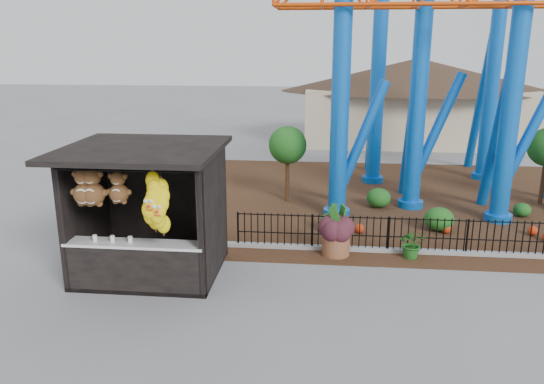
# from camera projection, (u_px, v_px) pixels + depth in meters

# --- Properties ---
(ground) EXTENTS (120.00, 120.00, 0.00)m
(ground) POSITION_uv_depth(u_px,v_px,m) (271.00, 300.00, 11.42)
(ground) COLOR slate
(ground) RESTS_ON ground
(mulch_bed) EXTENTS (18.00, 12.00, 0.02)m
(mulch_bed) POSITION_uv_depth(u_px,v_px,m) (407.00, 200.00, 18.70)
(mulch_bed) COLOR #331E11
(mulch_bed) RESTS_ON ground
(curb) EXTENTS (18.00, 0.18, 0.12)m
(curb) POSITION_uv_depth(u_px,v_px,m) (434.00, 252.00, 13.89)
(curb) COLOR gray
(curb) RESTS_ON ground
(prize_booth) EXTENTS (3.50, 3.40, 3.12)m
(prize_booth) POSITION_uv_depth(u_px,v_px,m) (144.00, 215.00, 12.16)
(prize_booth) COLOR black
(prize_booth) RESTS_ON ground
(picket_fence) EXTENTS (12.20, 0.06, 1.00)m
(picket_fence) POSITION_uv_depth(u_px,v_px,m) (471.00, 238.00, 13.69)
(picket_fence) COLOR black
(picket_fence) RESTS_ON ground
(roller_coaster) EXTENTS (11.00, 6.37, 10.82)m
(roller_coaster) POSITION_uv_depth(u_px,v_px,m) (455.00, 8.00, 17.08)
(roller_coaster) COLOR blue
(roller_coaster) RESTS_ON ground
(terracotta_planter) EXTENTS (0.95, 0.95, 0.64)m
(terracotta_planter) POSITION_uv_depth(u_px,v_px,m) (336.00, 243.00, 13.79)
(terracotta_planter) COLOR brown
(terracotta_planter) RESTS_ON ground
(planter_foliage) EXTENTS (0.70, 0.70, 0.64)m
(planter_foliage) POSITION_uv_depth(u_px,v_px,m) (337.00, 220.00, 13.62)
(planter_foliage) COLOR #37161E
(planter_foliage) RESTS_ON terracotta_planter
(potted_plant) EXTENTS (0.72, 0.63, 0.79)m
(potted_plant) POSITION_uv_depth(u_px,v_px,m) (412.00, 244.00, 13.58)
(potted_plant) COLOR #255218
(potted_plant) RESTS_ON ground
(landscaping) EXTENTS (8.83, 3.34, 0.69)m
(landscaping) POSITION_uv_depth(u_px,v_px,m) (430.00, 213.00, 16.26)
(landscaping) COLOR #1A4D16
(landscaping) RESTS_ON mulch_bed
(pavilion) EXTENTS (15.00, 15.00, 4.80)m
(pavilion) POSITION_uv_depth(u_px,v_px,m) (416.00, 87.00, 29.18)
(pavilion) COLOR #BFAD8C
(pavilion) RESTS_ON ground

